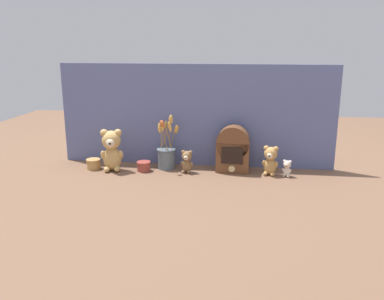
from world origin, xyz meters
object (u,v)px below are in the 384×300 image
Objects in this scene: decorative_tin_short at (144,166)px; teddy_bear_medium at (270,160)px; teddy_bear_large at (112,149)px; teddy_bear_small at (187,161)px; flower_vase at (167,154)px; vintage_radio at (233,149)px; decorative_tin_tall at (93,164)px; teddy_bear_tiny at (287,168)px.

teddy_bear_medium is at bearing 1.70° from decorative_tin_short.
decorative_tin_short is at bearing 6.01° from teddy_bear_large.
flower_vase reaches higher than teddy_bear_small.
teddy_bear_medium is at bearing -9.35° from vintage_radio.
vintage_radio is 0.83m from decorative_tin_tall.
flower_vase reaches higher than teddy_bear_medium.
flower_vase is (-0.70, 0.06, 0.04)m from teddy_bear_tiny.
vintage_radio is (-0.30, 0.05, 0.08)m from teddy_bear_tiny.
teddy_bear_tiny reaches higher than decorative_tin_tall.
teddy_bear_medium is at bearing 2.19° from teddy_bear_small.
flower_vase is (-0.13, 0.06, 0.02)m from teddy_bear_small.
teddy_bear_tiny is at bearing -0.05° from teddy_bear_small.
teddy_bear_small is at bearing -25.76° from flower_vase.
teddy_bear_medium is 2.02× the size of decorative_tin_tall.
vintage_radio is (0.70, 0.08, 0.00)m from teddy_bear_large.
vintage_radio is (0.39, -0.01, 0.04)m from flower_vase.
teddy_bear_medium reaches higher than teddy_bear_small.
vintage_radio is at bearing 6.19° from teddy_bear_large.
decorative_tin_tall is at bearing -170.59° from flower_vase.
teddy_bear_small is at bearing 0.88° from decorative_tin_tall.
decorative_tin_short is (-0.52, -0.06, -0.11)m from vintage_radio.
teddy_bear_large is at bearing -164.44° from flower_vase.
teddy_bear_medium is 0.73m from decorative_tin_short.
teddy_bear_medium is 0.10m from teddy_bear_tiny.
vintage_radio reaches higher than decorative_tin_short.
teddy_bear_small is at bearing 0.80° from decorative_tin_short.
teddy_bear_large reaches higher than teddy_bear_small.
vintage_radio is (0.26, 0.05, 0.06)m from teddy_bear_small.
teddy_bear_large reaches higher than teddy_bear_medium.
teddy_bear_small is 0.56m from decorative_tin_tall.
flower_vase is 0.39m from vintage_radio.
teddy_bear_tiny is 0.36× the size of vintage_radio.
teddy_bear_medium is at bearing -4.24° from flower_vase.
vintage_radio is (-0.21, 0.03, 0.05)m from teddy_bear_medium.
flower_vase is 0.15m from decorative_tin_short.
teddy_bear_tiny is at bearing -9.97° from vintage_radio.
teddy_bear_large reaches higher than decorative_tin_short.
decorative_tin_short is (0.18, 0.02, -0.10)m from teddy_bear_large.
teddy_bear_large is 0.70m from vintage_radio.
teddy_bear_tiny is 1.20× the size of decorative_tin_short.
teddy_bear_small is (-0.47, -0.02, -0.02)m from teddy_bear_medium.
vintage_radio reaches higher than teddy_bear_tiny.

